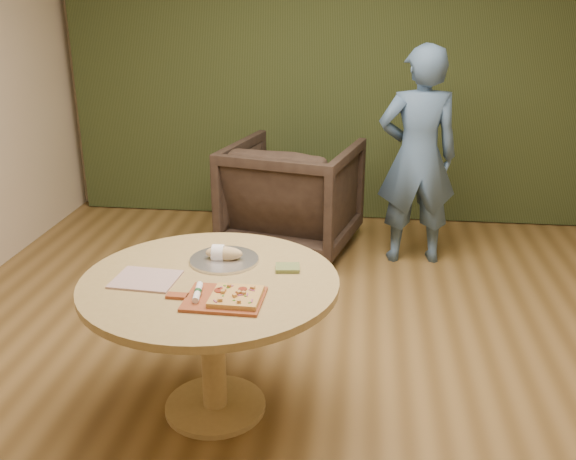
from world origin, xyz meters
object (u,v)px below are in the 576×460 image
Objects in this scene: pedestal_table at (211,305)px; armchair at (292,191)px; pizza_paddle at (222,299)px; flatbread_pizza at (236,296)px; person_standing at (418,157)px; cutlery_roll at (198,292)px; serving_tray at (224,260)px; bread_roll at (222,253)px.

pedestal_table is 2.27m from armchair.
armchair reaches higher than pizza_paddle.
armchair reaches higher than flatbread_pizza.
cutlery_roll is at bearing 57.18° from person_standing.
flatbread_pizza is 0.47m from serving_tray.
cutlery_roll is 2.62m from person_standing.
flatbread_pizza is at bearing -71.36° from serving_tray.
person_standing is at bearing 62.15° from pedestal_table.
serving_tray is (-0.08, 0.44, -0.00)m from pizza_paddle.
cutlery_roll reaches higher than serving_tray.
flatbread_pizza is 0.47m from bread_roll.
serving_tray is (0.03, 0.43, -0.02)m from cutlery_roll.
pedestal_table is 6.33× the size of cutlery_roll.
cutlery_roll is 0.43m from serving_tray.
flatbread_pizza is at bearing -51.87° from pedestal_table.
bread_roll is 2.23m from person_standing.
serving_tray is at bearing 83.13° from pedestal_table.
serving_tray is 0.04m from bread_roll.
bread_roll is at bearing 103.34° from pizza_paddle.
pizza_paddle is 2.25× the size of cutlery_roll.
serving_tray is 0.21× the size of person_standing.
pizza_paddle reaches higher than pedestal_table.
pizza_paddle is 0.45m from serving_tray.
bread_roll is (0.02, 0.43, 0.01)m from cutlery_roll.
flatbread_pizza is (0.06, -0.00, 0.02)m from pizza_paddle.
flatbread_pizza is 0.63× the size of serving_tray.
pedestal_table is at bearing 55.10° from person_standing.
armchair is (0.13, 2.05, -0.29)m from bread_roll.
pedestal_table is 0.33m from flatbread_pizza.
bread_roll is 2.07m from armchair.
armchair is (0.12, 2.05, -0.25)m from serving_tray.
bread_roll reaches higher than flatbread_pizza.
pizza_paddle is at bearing -63.26° from pedestal_table.
armchair is (0.15, 2.48, -0.27)m from cutlery_roll.
bread_roll is at bearing 85.43° from pedestal_table.
bread_roll is (-0.01, 0.00, 0.04)m from serving_tray.
flatbread_pizza reaches higher than cutlery_roll.
pizza_paddle is 2.58m from person_standing.
pedestal_table is 1.24× the size of armchair.
pizza_paddle is 0.44× the size of armchair.
person_standing is (1.12, 1.93, 0.06)m from bread_roll.
person_standing reaches higher than pedestal_table.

